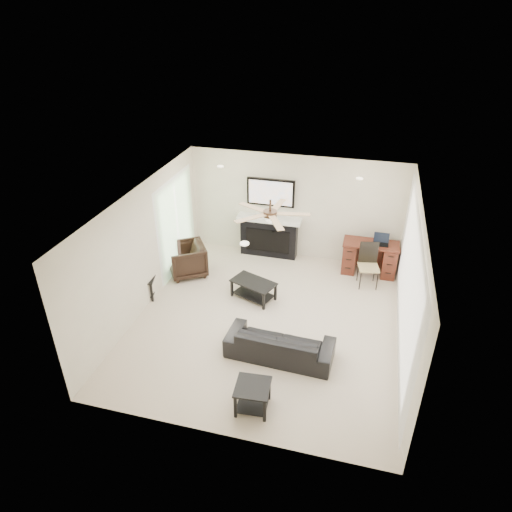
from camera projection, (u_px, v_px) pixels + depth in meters
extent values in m
plane|color=beige|center=(267.00, 321.00, 8.89)|extent=(5.50, 5.50, 0.00)
cube|color=white|center=(269.00, 202.00, 7.65)|extent=(5.00, 5.50, 0.04)
cube|color=beige|center=(295.00, 207.00, 10.58)|extent=(5.00, 0.04, 2.50)
cube|color=beige|center=(219.00, 370.00, 5.96)|extent=(5.00, 0.04, 2.50)
cube|color=beige|center=(143.00, 249.00, 8.82)|extent=(0.04, 5.50, 2.50)
cube|color=beige|center=(411.00, 285.00, 7.72)|extent=(0.04, 5.50, 2.50)
cube|color=white|center=(408.00, 283.00, 7.82)|extent=(0.04, 5.10, 2.40)
cube|color=#93BC89|center=(177.00, 225.00, 10.22)|extent=(0.04, 1.80, 2.10)
cylinder|color=#382619|center=(270.00, 214.00, 7.86)|extent=(1.40, 1.40, 0.30)
imported|color=black|center=(280.00, 344.00, 7.90)|extent=(1.89, 0.82, 0.54)
imported|color=black|center=(187.00, 260.00, 10.23)|extent=(1.11, 1.10, 0.74)
cube|color=black|center=(253.00, 290.00, 9.48)|extent=(1.02, 0.79, 0.40)
cube|color=black|center=(253.00, 397.00, 6.91)|extent=(0.56, 0.56, 0.45)
cube|color=black|center=(144.00, 286.00, 9.54)|extent=(0.61, 0.61, 0.45)
cube|color=black|center=(269.00, 219.00, 10.71)|extent=(1.52, 0.34, 1.91)
cube|color=#431B10|center=(369.00, 258.00, 10.28)|extent=(1.22, 0.56, 0.76)
cube|color=black|center=(369.00, 266.00, 9.76)|extent=(0.50, 0.52, 0.97)
cube|color=black|center=(381.00, 240.00, 9.97)|extent=(0.33, 0.24, 0.23)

